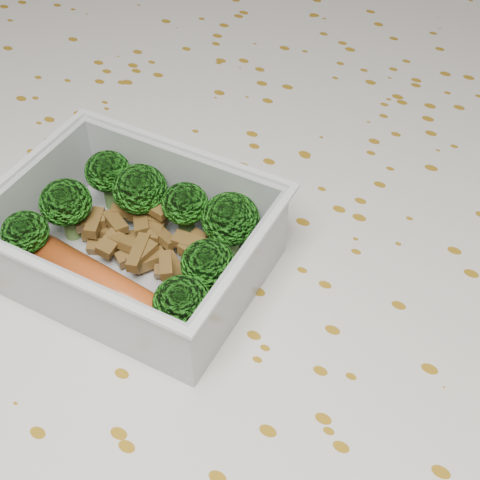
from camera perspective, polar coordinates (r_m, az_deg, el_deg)
The scene contains 6 objects.
dining_table at distance 0.49m, azimuth -1.41°, elevation -9.31°, with size 1.40×0.90×0.75m.
tablecloth at distance 0.45m, azimuth -1.53°, elevation -5.74°, with size 1.46×0.96×0.19m.
lunch_container at distance 0.41m, azimuth -8.95°, elevation -0.63°, with size 0.17×0.13×0.06m.
broccoli_florets at distance 0.41m, azimuth -7.77°, elevation 1.51°, with size 0.14×0.11×0.04m.
meat_pile at distance 0.43m, azimuth -8.36°, elevation 0.15°, with size 0.09×0.06×0.03m.
sausage at distance 0.40m, azimuth -11.22°, elevation -4.17°, with size 0.14×0.03×0.02m.
Camera 1 is at (0.15, -0.23, 1.08)m, focal length 50.00 mm.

